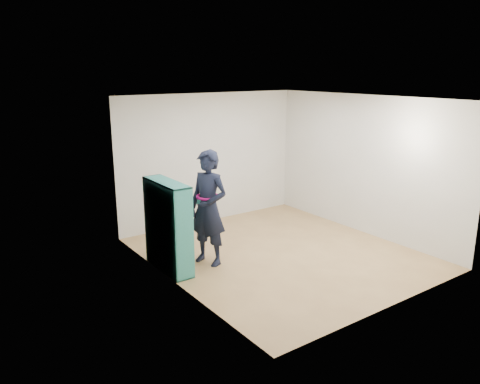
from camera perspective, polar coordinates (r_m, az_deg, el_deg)
floor at (r=8.07m, az=5.00°, el=-7.46°), size 4.50×4.50×0.00m
ceiling at (r=7.49m, az=5.46°, el=11.29°), size 4.50×4.50×0.00m
wall_left at (r=6.59m, az=-8.13°, el=-0.75°), size 0.02×4.50×2.60m
wall_right at (r=9.08m, az=14.89°, el=3.19°), size 0.02×4.50×2.60m
wall_back at (r=9.46m, az=-3.67°, el=4.11°), size 4.00×0.02×2.60m
wall_front at (r=6.21m, az=18.83°, el=-2.39°), size 4.00×0.02×2.60m
bookshelf at (r=7.28m, az=-8.89°, el=-4.34°), size 0.31×1.06×1.41m
person at (r=7.39m, az=-3.88°, el=-1.95°), size 0.66×0.79×1.85m
smartphone at (r=7.30m, az=-5.05°, el=-1.19°), size 0.06×0.08×0.12m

